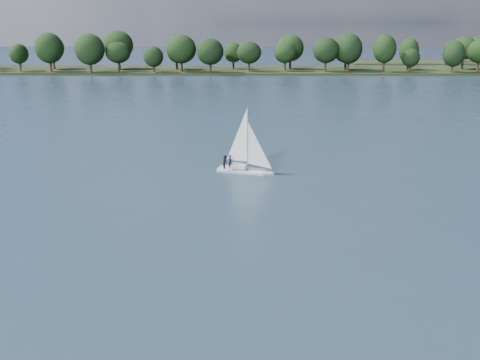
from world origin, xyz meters
name	(u,v)px	position (x,y,z in m)	size (l,w,h in m)	color
ground	(250,115)	(0.00, 100.00, 0.00)	(700.00, 700.00, 0.00)	#233342
far_shore	(249,71)	(0.00, 212.00, 0.00)	(660.00, 40.00, 1.50)	black
sailboat	(242,153)	(-1.18, 54.44, 2.56)	(7.24, 4.04, 9.18)	silver
treeline	(222,51)	(-10.90, 208.10, 8.11)	(562.89, 73.58, 18.08)	black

